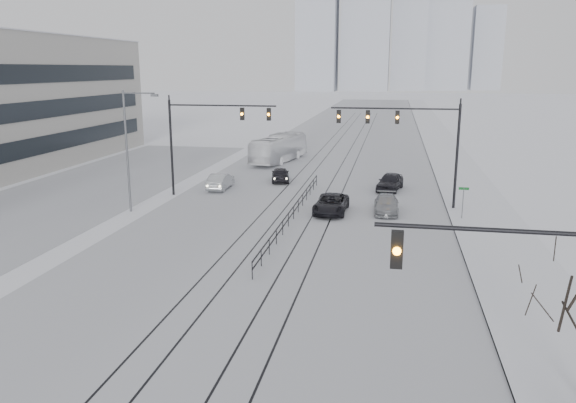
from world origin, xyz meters
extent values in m
cube|color=silver|center=(0.00, 60.00, 0.01)|extent=(22.00, 260.00, 0.02)
cube|color=silver|center=(13.50, 60.00, 0.08)|extent=(5.00, 260.00, 0.16)
cube|color=gray|center=(11.05, 60.00, 0.06)|extent=(0.10, 260.00, 0.12)
cube|color=silver|center=(-20.00, 35.00, 0.01)|extent=(14.00, 60.00, 0.03)
cube|color=black|center=(-2.60, 40.00, 0.02)|extent=(0.10, 180.00, 0.01)
cube|color=black|center=(-1.20, 40.00, 0.02)|extent=(0.10, 180.00, 0.01)
cube|color=black|center=(1.20, 40.00, 0.02)|extent=(0.10, 180.00, 0.01)
cube|color=black|center=(2.60, 40.00, 0.02)|extent=(0.10, 180.00, 0.01)
cube|color=#AAAFBB|center=(-30.00, 260.00, 27.50)|extent=(18.00, 18.00, 55.00)
cube|color=#AAAFBB|center=(-8.00, 268.00, 36.00)|extent=(22.00, 22.00, 72.00)
cube|color=#AAAFBB|center=(12.00, 276.00, 24.00)|extent=(16.00, 16.00, 48.00)
cube|color=#AAAFBB|center=(30.00, 284.00, 32.00)|extent=(20.00, 20.00, 64.00)
cube|color=#AAAFBB|center=(50.00, 292.00, 20.00)|extent=(14.00, 14.00, 40.00)
cylinder|color=black|center=(9.40, 6.00, 6.60)|extent=(6.00, 0.12, 0.12)
cube|color=black|center=(7.00, 6.00, 5.95)|extent=(0.32, 0.24, 1.00)
sphere|color=orange|center=(7.00, 5.86, 5.95)|extent=(0.22, 0.22, 0.22)
cylinder|color=black|center=(11.50, 35.00, 4.00)|extent=(0.20, 0.20, 8.00)
cylinder|color=black|center=(6.75, 35.00, 7.60)|extent=(9.50, 0.12, 0.12)
cube|color=black|center=(2.60, 35.00, 6.95)|extent=(0.32, 0.24, 1.00)
sphere|color=orange|center=(2.60, 34.86, 6.95)|extent=(0.22, 0.22, 0.22)
cube|color=black|center=(4.80, 35.00, 6.95)|extent=(0.32, 0.24, 1.00)
sphere|color=orange|center=(4.80, 34.86, 6.95)|extent=(0.22, 0.22, 0.22)
cube|color=black|center=(7.00, 35.00, 6.95)|extent=(0.32, 0.24, 1.00)
sphere|color=orange|center=(7.00, 34.86, 6.95)|extent=(0.22, 0.22, 0.22)
cylinder|color=black|center=(-11.50, 36.00, 4.00)|extent=(0.20, 0.20, 8.00)
cylinder|color=black|center=(-7.00, 36.00, 7.60)|extent=(9.00, 0.12, 0.12)
cube|color=black|center=(-3.10, 36.00, 6.95)|extent=(0.32, 0.24, 1.00)
sphere|color=orange|center=(-3.10, 35.86, 6.95)|extent=(0.22, 0.22, 0.22)
cube|color=black|center=(-5.30, 36.00, 6.95)|extent=(0.32, 0.24, 1.00)
sphere|color=orange|center=(-5.30, 35.86, 6.95)|extent=(0.22, 0.22, 0.22)
cylinder|color=#595B60|center=(-12.50, 30.00, 4.50)|extent=(0.16, 0.16, 9.00)
cylinder|color=#595B60|center=(-11.30, 30.00, 8.80)|extent=(2.40, 0.10, 0.10)
cube|color=#595B60|center=(-10.10, 30.00, 8.65)|extent=(0.50, 0.25, 0.18)
cube|color=black|center=(0.00, 30.00, 0.95)|extent=(0.06, 24.00, 0.06)
cube|color=black|center=(0.00, 30.00, 0.55)|extent=(0.06, 24.00, 0.06)
cylinder|color=#595B60|center=(11.80, 32.00, 1.20)|extent=(0.06, 0.06, 2.40)
cube|color=#0C4C19|center=(11.80, 32.00, 2.30)|extent=(0.70, 0.04, 0.18)
imported|color=black|center=(-3.66, 43.31, 0.69)|extent=(2.42, 4.31, 1.38)
imported|color=#A8ADB0|center=(-8.24, 38.93, 0.71)|extent=(1.59, 4.33, 1.42)
imported|color=black|center=(2.43, 32.32, 0.69)|extent=(2.42, 5.01, 1.37)
imported|color=gray|center=(6.47, 33.18, 0.64)|extent=(1.88, 4.44, 1.28)
imported|color=black|center=(6.65, 41.29, 0.76)|extent=(2.66, 4.72, 1.52)
imported|color=white|center=(-6.12, 54.69, 1.54)|extent=(4.83, 11.37, 3.09)
camera|label=1|loc=(6.79, -8.14, 10.53)|focal=35.00mm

